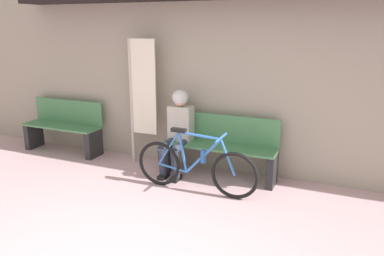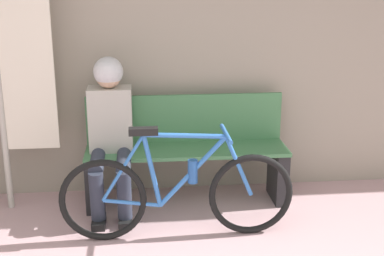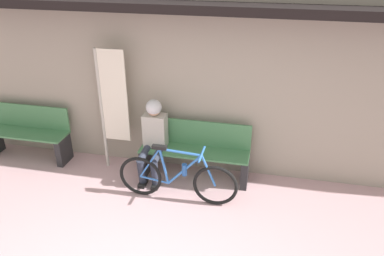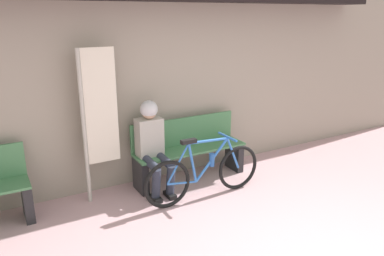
# 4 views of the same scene
# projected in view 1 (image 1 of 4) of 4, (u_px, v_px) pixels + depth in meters

# --- Properties ---
(storefront_wall) EXTENTS (12.00, 0.56, 3.20)m
(storefront_wall) POSITION_uv_depth(u_px,v_px,m) (225.00, 58.00, 5.29)
(storefront_wall) COLOR #9E9384
(storefront_wall) RESTS_ON ground_plane
(park_bench_near) EXTENTS (1.63, 0.42, 0.87)m
(park_bench_near) POSITION_uv_depth(u_px,v_px,m) (220.00, 149.00, 5.32)
(park_bench_near) COLOR #477F51
(park_bench_near) RESTS_ON ground_plane
(bicycle) EXTENTS (1.67, 0.40, 0.83)m
(bicycle) POSITION_uv_depth(u_px,v_px,m) (195.00, 167.00, 4.82)
(bicycle) COLOR black
(bicycle) RESTS_ON ground_plane
(person_seated) EXTENTS (0.34, 0.61, 1.23)m
(person_seated) POSITION_uv_depth(u_px,v_px,m) (178.00, 126.00, 5.37)
(person_seated) COLOR #2D3342
(person_seated) RESTS_ON ground_plane
(park_bench_far) EXTENTS (1.40, 0.42, 0.87)m
(park_bench_far) POSITION_uv_depth(u_px,v_px,m) (64.00, 129.00, 6.39)
(park_bench_far) COLOR #477F51
(park_bench_far) RESTS_ON ground_plane
(banner_pole) EXTENTS (0.45, 0.05, 1.92)m
(banner_pole) POSITION_uv_depth(u_px,v_px,m) (140.00, 92.00, 5.61)
(banner_pole) COLOR #B7B2A8
(banner_pole) RESTS_ON ground_plane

